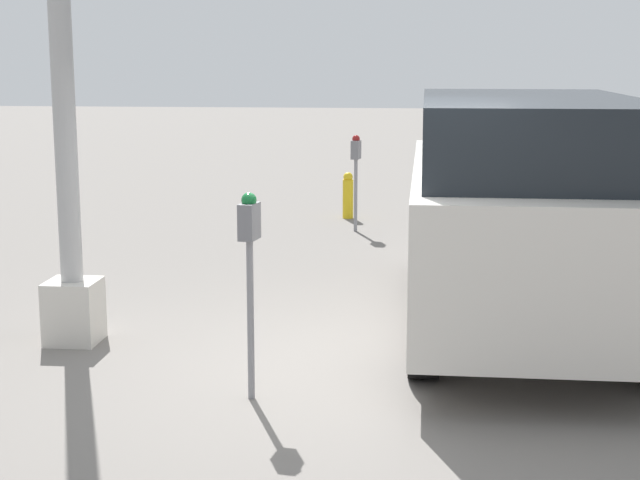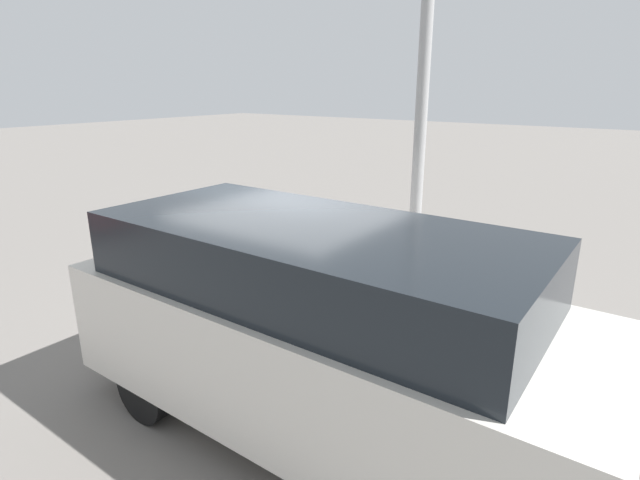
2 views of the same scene
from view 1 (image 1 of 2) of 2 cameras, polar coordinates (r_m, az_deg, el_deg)
name	(u,v)px [view 1 (image 1 of 2)]	position (r m, az deg, el deg)	size (l,w,h in m)	color
ground_plane	(353,369)	(7.90, 1.95, -7.53)	(80.00, 80.00, 0.00)	slate
parking_meter_near	(250,248)	(6.97, -4.12, -0.48)	(0.21, 0.14, 1.52)	gray
parking_meter_far	(356,161)	(13.85, 2.10, 4.64)	(0.21, 0.14, 1.37)	gray
lamp_post	(65,127)	(8.55, -14.62, 6.38)	(0.44, 0.44, 5.22)	beige
parked_van	(524,205)	(9.02, 11.80, 2.03)	(5.06, 2.00, 2.11)	beige
fire_hydrant	(348,195)	(15.07, 1.64, 2.61)	(0.16, 0.16, 0.71)	gold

